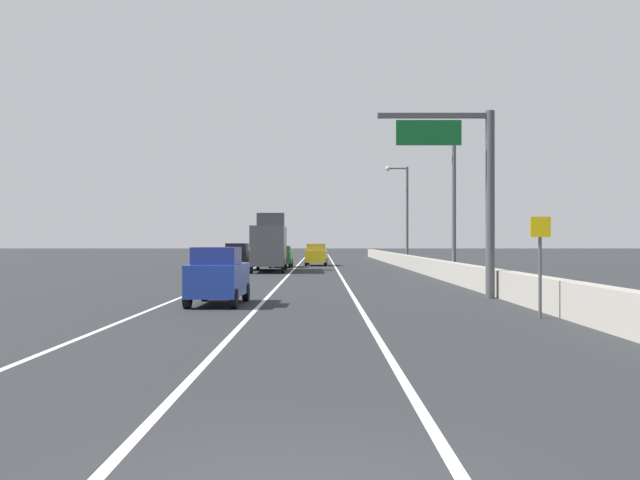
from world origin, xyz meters
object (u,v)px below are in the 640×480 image
Objects in this scene: car_blue_0 at (218,276)px; box_truck at (270,244)px; lamp_post_right_third at (404,208)px; car_green_4 at (281,257)px; car_yellow_5 at (316,255)px; lamp_post_right_second at (449,189)px; car_black_3 at (238,257)px; overhead_sign_gantry at (472,180)px; car_white_1 at (254,254)px; speed_advisory_sign at (540,259)px; car_gray_2 at (264,252)px.

car_blue_0 is 0.44× the size of box_truck.
lamp_post_right_third is at bearing 74.35° from car_blue_0.
car_yellow_5 reaches higher than car_green_4.
car_yellow_5 is (-7.93, 25.18, -4.34)m from lamp_post_right_second.
lamp_post_right_second is 20.91m from car_black_3.
lamp_post_right_third reaches higher than overhead_sign_gantry.
box_truck is (-11.65, -11.96, -3.31)m from lamp_post_right_third.
lamp_post_right_third is at bearing -20.87° from car_white_1.
box_truck is at bearing -134.24° from lamp_post_right_third.
car_blue_0 is 28.96m from box_truck.
car_blue_0 is (-9.70, -2.98, -3.70)m from overhead_sign_gantry.
lamp_post_right_second is 24.13m from car_green_4.
car_black_3 is at bearing -89.37° from car_white_1.
overhead_sign_gantry reaches higher than speed_advisory_sign.
car_black_3 is 0.48× the size of box_truck.
lamp_post_right_second reaches higher than car_yellow_5.
lamp_post_right_third reaches higher than car_blue_0.
car_gray_2 is 0.97× the size of car_black_3.
overhead_sign_gantry is at bearing -65.99° from car_black_3.
car_white_1 is 1.01× the size of car_black_3.
lamp_post_right_second is at bearing -90.55° from lamp_post_right_third.
car_black_3 is 0.92× the size of car_yellow_5.
car_yellow_5 is at bearing 107.48° from lamp_post_right_second.
car_white_1 is 0.49× the size of box_truck.
car_gray_2 is at bearing 101.51° from speed_advisory_sign.
car_black_3 reaches higher than car_green_4.
car_white_1 is (-12.74, 43.46, -3.70)m from overhead_sign_gantry.
overhead_sign_gantry is at bearing 17.08° from car_blue_0.
car_green_4 is at bearing 103.32° from speed_advisory_sign.
car_white_1 is at bearing 104.52° from speed_advisory_sign.
lamp_post_right_third is at bearing 45.76° from box_truck.
car_white_1 is 0.96× the size of car_green_4.
car_yellow_5 is (-6.85, 46.06, -0.74)m from speed_advisory_sign.
lamp_post_right_third is 9.27m from car_yellow_5.
car_green_4 is (-9.92, 41.89, -0.82)m from speed_advisory_sign.
lamp_post_right_third is (1.76, 37.93, 0.64)m from overhead_sign_gantry.
lamp_post_right_third is 12.57m from car_green_4.
lamp_post_right_second reaches higher than speed_advisory_sign.
car_black_3 is 6.92m from car_green_4.
lamp_post_right_second is 2.05× the size of car_white_1.
speed_advisory_sign is at bearing -86.61° from overhead_sign_gantry.
car_black_3 is at bearing 133.56° from lamp_post_right_second.
car_black_3 is at bearing 139.76° from box_truck.
speed_advisory_sign reaches higher than car_white_1.
lamp_post_right_second is 2.28× the size of car_blue_0.
box_truck is at bearing 132.28° from lamp_post_right_second.
overhead_sign_gantry reaches higher than car_yellow_5.
lamp_post_right_second is 1.92× the size of car_yellow_5.
overhead_sign_gantry reaches higher than car_gray_2.
car_gray_2 is at bearing 92.91° from car_blue_0.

